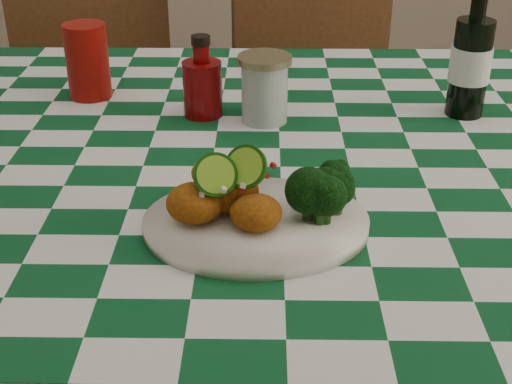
# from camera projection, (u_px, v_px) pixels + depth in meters

# --- Properties ---
(dining_table) EXTENTS (1.66, 1.06, 0.79)m
(dining_table) POSITION_uv_depth(u_px,v_px,m) (220.00, 342.00, 1.31)
(dining_table) COLOR #0D4A24
(dining_table) RESTS_ON ground
(plate) EXTENTS (0.29, 0.23, 0.02)m
(plate) POSITION_uv_depth(u_px,v_px,m) (256.00, 224.00, 0.90)
(plate) COLOR white
(plate) RESTS_ON dining_table
(fried_chicken_pile) EXTENTS (0.13, 0.10, 0.09)m
(fried_chicken_pile) POSITION_uv_depth(u_px,v_px,m) (234.00, 188.00, 0.87)
(fried_chicken_pile) COLOR #AD5B10
(fried_chicken_pile) RESTS_ON plate
(broccoli_side) EXTENTS (0.09, 0.09, 0.07)m
(broccoli_side) POSITION_uv_depth(u_px,v_px,m) (328.00, 191.00, 0.89)
(broccoli_side) COLOR black
(broccoli_side) RESTS_ON plate
(red_tumbler) EXTENTS (0.10, 0.10, 0.13)m
(red_tumbler) POSITION_uv_depth(u_px,v_px,m) (87.00, 61.00, 1.28)
(red_tumbler) COLOR #8D0B07
(red_tumbler) RESTS_ON dining_table
(ketchup_bottle) EXTENTS (0.08, 0.08, 0.14)m
(ketchup_bottle) POSITION_uv_depth(u_px,v_px,m) (202.00, 76.00, 1.20)
(ketchup_bottle) COLOR #6F0507
(ketchup_bottle) RESTS_ON dining_table
(mason_jar) EXTENTS (0.11, 0.11, 0.11)m
(mason_jar) POSITION_uv_depth(u_px,v_px,m) (265.00, 89.00, 1.19)
(mason_jar) COLOR #B2BCBA
(mason_jar) RESTS_ON dining_table
(beer_bottle) EXTENTS (0.09, 0.09, 0.23)m
(beer_bottle) POSITION_uv_depth(u_px,v_px,m) (473.00, 48.00, 1.18)
(beer_bottle) COLOR black
(beer_bottle) RESTS_ON dining_table
(wooden_chair_left) EXTENTS (0.56, 0.57, 0.94)m
(wooden_chair_left) POSITION_uv_depth(u_px,v_px,m) (110.00, 142.00, 1.90)
(wooden_chair_left) COLOR #472814
(wooden_chair_left) RESTS_ON ground
(wooden_chair_right) EXTENTS (0.53, 0.55, 0.96)m
(wooden_chair_right) POSITION_uv_depth(u_px,v_px,m) (329.00, 137.00, 1.89)
(wooden_chair_right) COLOR #472814
(wooden_chair_right) RESTS_ON ground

